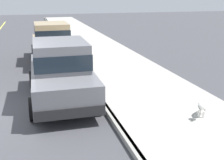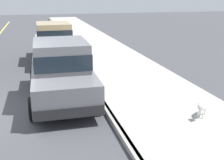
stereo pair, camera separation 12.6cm
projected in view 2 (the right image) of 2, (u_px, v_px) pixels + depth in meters
curb at (101, 102)px, 8.91m from camera, size 0.16×64.00×0.14m
sidewalk at (155, 96)px, 9.36m from camera, size 3.60×64.00×0.14m
car_grey_sedan at (61, 70)px, 9.01m from camera, size 2.08×4.62×1.92m
car_tan_sedan at (54, 42)px, 14.26m from camera, size 2.06×4.61×1.92m
dog_white at (202, 107)px, 7.56m from camera, size 0.54×0.60×0.49m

